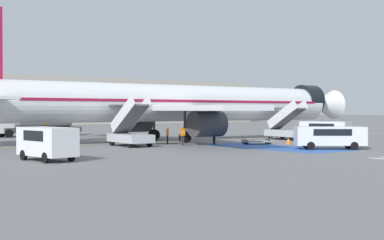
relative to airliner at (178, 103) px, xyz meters
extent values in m
plane|color=slate|center=(1.43, -0.92, -3.81)|extent=(600.00, 600.00, 0.00)
cube|color=gold|center=(0.67, -0.05, -3.81)|extent=(81.04, 5.71, 0.01)
cube|color=#2856A8|center=(0.67, -12.45, -3.81)|extent=(5.57, 13.19, 0.01)
cylinder|color=silver|center=(0.67, -0.05, 0.03)|extent=(37.38, 6.20, 3.69)
cone|color=silver|center=(21.25, -1.44, 0.03)|extent=(4.29, 3.88, 3.61)
cylinder|color=black|center=(18.49, -1.26, 0.49)|extent=(2.46, 3.86, 3.72)
cube|color=maroon|center=(0.67, -0.05, 0.22)|extent=(34.41, 6.07, 0.24)
cube|color=silver|center=(-1.98, 8.07, -0.52)|extent=(5.49, 15.37, 0.44)
cylinder|color=#38383D|center=(-0.69, 6.74, -1.93)|extent=(3.17, 2.52, 2.32)
cube|color=silver|center=(-3.06, -7.73, -0.52)|extent=(7.44, 15.68, 0.44)
cylinder|color=#38383D|center=(-1.60, -6.58, -1.93)|extent=(3.17, 2.52, 2.32)
cylinder|color=#38383D|center=(13.66, -0.93, -1.86)|extent=(0.20, 0.20, 3.05)
cylinder|color=black|center=(13.66, -0.93, -3.39)|extent=(0.86, 0.34, 0.84)
cylinder|color=#38383D|center=(-0.86, 3.01, -1.89)|extent=(0.24, 0.24, 2.74)
cylinder|color=black|center=(-0.86, 3.01, -3.26)|extent=(1.14, 0.67, 1.10)
cylinder|color=#38383D|center=(-1.26, -2.86, -1.89)|extent=(0.24, 0.24, 2.74)
cylinder|color=black|center=(-1.26, -2.86, -3.26)|extent=(1.14, 0.67, 1.10)
cube|color=#ADB2BA|center=(10.57, -5.17, -3.11)|extent=(2.52, 4.94, 0.70)
cylinder|color=black|center=(9.75, -3.43, -3.46)|extent=(0.27, 0.71, 0.70)
cylinder|color=black|center=(11.62, -3.56, -3.46)|extent=(0.27, 0.71, 0.70)
cylinder|color=black|center=(9.53, -6.78, -3.46)|extent=(0.27, 0.71, 0.70)
cylinder|color=black|center=(11.39, -6.91, -3.46)|extent=(0.27, 0.71, 0.70)
cube|color=#4C4C51|center=(10.57, -5.17, -1.63)|extent=(1.71, 4.25, 2.40)
cube|color=#4C4C51|center=(10.73, -2.90, -0.50)|extent=(1.72, 1.21, 0.12)
cube|color=silver|center=(9.81, -5.12, -1.15)|extent=(0.37, 4.53, 3.09)
cube|color=silver|center=(11.34, -5.22, -1.15)|extent=(0.37, 4.53, 3.09)
cube|color=#ADB2BA|center=(-7.99, -3.91, -3.11)|extent=(2.52, 4.94, 0.70)
cylinder|color=black|center=(-8.81, -2.17, -3.46)|extent=(0.27, 0.71, 0.70)
cylinder|color=black|center=(-6.94, -2.30, -3.46)|extent=(0.27, 0.71, 0.70)
cylinder|color=black|center=(-9.04, -5.52, -3.46)|extent=(0.27, 0.71, 0.70)
cylinder|color=black|center=(-7.17, -5.65, -3.46)|extent=(0.27, 0.71, 0.70)
cube|color=#4C4C51|center=(-7.99, -3.91, -1.51)|extent=(1.71, 4.25, 2.64)
cube|color=#4C4C51|center=(-7.83, -1.64, -0.26)|extent=(1.72, 1.21, 0.12)
cube|color=silver|center=(-8.76, -3.86, -1.03)|extent=(0.37, 4.57, 3.31)
cube|color=silver|center=(-7.22, -3.96, -1.03)|extent=(0.37, 4.57, 3.31)
cube|color=#38383D|center=(-6.86, 18.59, -3.03)|extent=(9.65, 2.61, 0.60)
cube|color=silver|center=(-11.57, 18.53, -2.53)|extent=(2.17, 2.40, 1.60)
cylinder|color=#B7BCC4|center=(-6.43, 18.59, -1.65)|extent=(6.66, 2.23, 2.15)
cylinder|color=gold|center=(-6.43, 18.59, -1.65)|extent=(0.37, 2.20, 2.20)
cylinder|color=black|center=(-11.13, 17.35, -3.33)|extent=(0.96, 0.29, 0.96)
cylinder|color=black|center=(-11.15, 19.73, -3.33)|extent=(0.96, 0.29, 0.96)
cylinder|color=black|center=(-6.31, 17.41, -3.33)|extent=(0.96, 0.29, 0.96)
cylinder|color=black|center=(-6.34, 19.78, -3.33)|extent=(0.96, 0.29, 0.96)
cylinder|color=black|center=(-3.64, 17.44, -3.33)|extent=(0.96, 0.29, 0.96)
cylinder|color=black|center=(-3.67, 19.81, -3.33)|extent=(0.96, 0.29, 0.96)
cube|color=silver|center=(8.38, -11.86, -2.62)|extent=(3.06, 4.77, 1.74)
cube|color=black|center=(8.38, -11.86, -2.24)|extent=(2.53, 2.87, 0.63)
cylinder|color=black|center=(7.16, -10.79, -3.49)|extent=(0.37, 0.67, 0.64)
cylinder|color=black|center=(8.84, -10.30, -3.49)|extent=(0.37, 0.67, 0.64)
cylinder|color=black|center=(7.92, -13.42, -3.49)|extent=(0.37, 0.67, 0.64)
cylinder|color=black|center=(9.60, -12.93, -3.49)|extent=(0.37, 0.67, 0.64)
cube|color=silver|center=(2.74, -16.71, -2.76)|extent=(5.41, 4.89, 1.46)
cube|color=black|center=(2.74, -16.71, -2.44)|extent=(3.52, 3.36, 0.53)
cylinder|color=black|center=(4.59, -17.11, -3.49)|extent=(0.62, 0.56, 0.64)
cylinder|color=black|center=(3.51, -18.44, -3.49)|extent=(0.62, 0.56, 0.64)
cylinder|color=black|center=(1.96, -14.98, -3.49)|extent=(0.62, 0.56, 0.64)
cylinder|color=black|center=(0.89, -16.31, -3.49)|extent=(0.62, 0.56, 0.64)
cube|color=silver|center=(-19.05, -12.30, -2.63)|extent=(2.36, 4.49, 1.73)
cube|color=black|center=(-19.05, -12.30, -2.25)|extent=(2.16, 2.57, 0.62)
cylinder|color=black|center=(-20.06, -11.08, -3.49)|extent=(0.28, 0.66, 0.64)
cylinder|color=black|center=(-18.36, -10.87, -3.49)|extent=(0.28, 0.66, 0.64)
cylinder|color=black|center=(-19.74, -13.72, -3.49)|extent=(0.28, 0.66, 0.64)
cylinder|color=black|center=(-18.04, -13.52, -3.49)|extent=(0.28, 0.66, 0.64)
cube|color=gray|center=(2.72, -8.49, -3.55)|extent=(2.99, 2.72, 0.12)
cylinder|color=black|center=(1.50, -8.42, -3.61)|extent=(0.39, 0.31, 0.40)
cylinder|color=black|center=(2.23, -7.38, -3.61)|extent=(0.39, 0.31, 0.40)
cylinder|color=black|center=(3.21, -9.61, -3.61)|extent=(0.39, 0.31, 0.40)
cylinder|color=black|center=(3.94, -8.57, -3.61)|extent=(0.39, 0.31, 0.40)
cylinder|color=gray|center=(1.35, -8.38, -3.21)|extent=(0.05, 0.05, 0.55)
cylinder|color=gray|center=(2.14, -7.24, -3.21)|extent=(0.05, 0.05, 0.55)
cylinder|color=gray|center=(3.31, -9.74, -3.21)|extent=(0.05, 0.05, 0.55)
cylinder|color=gray|center=(4.10, -8.61, -3.21)|extent=(0.05, 0.05, 0.55)
cylinder|color=#191E38|center=(-3.55, -3.18, -3.42)|extent=(0.14, 0.14, 0.78)
cylinder|color=#191E38|center=(-3.65, -3.32, -3.42)|extent=(0.14, 0.14, 0.78)
cube|color=orange|center=(-3.60, -3.25, -2.73)|extent=(0.43, 0.47, 0.61)
cube|color=silver|center=(-3.60, -3.25, -2.73)|extent=(0.44, 0.48, 0.06)
sphere|color=#9E704C|center=(-3.60, -3.25, -2.31)|extent=(0.21, 0.21, 0.21)
cylinder|color=#191E38|center=(-0.35, -6.03, -3.42)|extent=(0.14, 0.14, 0.78)
cylinder|color=#191E38|center=(-0.38, -6.20, -3.42)|extent=(0.14, 0.14, 0.78)
cube|color=yellow|center=(-0.36, -6.11, -2.72)|extent=(0.30, 0.46, 0.62)
cube|color=silver|center=(-0.36, -6.11, -2.72)|extent=(0.31, 0.47, 0.06)
sphere|color=beige|center=(-0.36, -6.11, -2.30)|extent=(0.21, 0.21, 0.21)
cylinder|color=#2D2D33|center=(-3.77, -5.67, -3.39)|extent=(0.14, 0.14, 0.84)
cylinder|color=#2D2D33|center=(-3.61, -5.71, -3.39)|extent=(0.14, 0.14, 0.84)
cube|color=orange|center=(-3.69, -5.69, -2.63)|extent=(0.46, 0.31, 0.67)
cube|color=silver|center=(-3.69, -5.69, -2.63)|extent=(0.47, 0.32, 0.06)
sphere|color=#9E704C|center=(-3.69, -5.69, -2.18)|extent=(0.23, 0.23, 0.23)
cone|color=orange|center=(4.90, -10.43, -3.53)|extent=(0.51, 0.51, 0.57)
cylinder|color=white|center=(4.90, -10.43, -3.50)|extent=(0.28, 0.28, 0.07)
cone|color=orange|center=(-18.02, -7.76, -3.56)|extent=(0.45, 0.45, 0.50)
cylinder|color=white|center=(-18.02, -7.76, -3.53)|extent=(0.25, 0.25, 0.06)
cube|color=#B2AD9E|center=(10.87, 70.96, 1.51)|extent=(125.52, 12.00, 10.63)
cube|color=#19232D|center=(10.87, 64.91, 2.04)|extent=(120.50, 0.10, 3.72)
camera|label=1|loc=(-32.16, -43.45, -0.75)|focal=50.00mm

